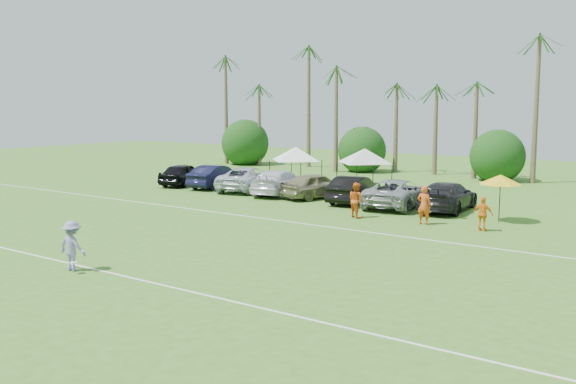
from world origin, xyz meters
The scene contains 28 objects.
ground centered at (0.00, 0.00, 0.00)m, with size 120.00×120.00×0.00m, color #3E7122.
field_lines centered at (0.00, 8.00, 0.01)m, with size 80.00×12.10×0.01m.
palm_tree_0 centered at (-22.00, 38.00, 7.48)m, with size 2.40×2.40×8.90m.
palm_tree_1 centered at (-17.00, 38.00, 8.35)m, with size 2.40×2.40×9.90m.
palm_tree_2 centered at (-12.00, 38.00, 9.21)m, with size 2.40×2.40×10.90m.
palm_tree_3 centered at (-8.00, 38.00, 10.06)m, with size 2.40×2.40×11.90m.
palm_tree_4 centered at (-4.00, 38.00, 7.48)m, with size 2.40×2.40×8.90m.
palm_tree_5 centered at (0.00, 38.00, 8.35)m, with size 2.40×2.40×9.90m.
palm_tree_6 centered at (4.00, 38.00, 9.21)m, with size 2.40×2.40×10.90m.
palm_tree_7 centered at (8.00, 38.00, 10.06)m, with size 2.40×2.40×11.90m.
bush_tree_0 centered at (-19.00, 39.00, 1.80)m, with size 4.00×4.00×4.00m.
bush_tree_1 centered at (-6.00, 39.00, 1.80)m, with size 4.00×4.00×4.00m.
bush_tree_2 centered at (6.00, 39.00, 1.80)m, with size 4.00×4.00×4.00m.
sideline_player_a centered at (8.92, 17.42, 0.99)m, with size 0.72×0.47×1.97m, color #D84F18.
sideline_player_b centered at (5.15, 17.16, 0.95)m, with size 0.92×0.72×1.90m, color #DD5A18.
sideline_player_c centered at (11.93, 17.43, 0.83)m, with size 0.97×0.40×1.66m, color orange.
canopy_tent_left centered at (-4.73, 25.67, 2.94)m, with size 4.24×4.24×3.43m.
canopy_tent_right centered at (0.54, 26.44, 3.00)m, with size 4.32×4.32×3.50m.
market_umbrella centered at (11.80, 20.33, 2.20)m, with size 2.21×2.21×2.46m.
frisbee_player centered at (2.20, 1.45, 0.92)m, with size 1.26×0.82×1.84m.
parked_car_0 centered at (-12.20, 21.67, 0.83)m, with size 1.96×4.86×1.66m, color black.
parked_car_1 centered at (-9.28, 22.02, 0.83)m, with size 1.75×5.03×1.66m, color black.
parked_car_2 centered at (-6.35, 22.16, 0.83)m, with size 2.75×5.96×1.66m, color silver.
parked_car_3 centered at (-3.42, 21.89, 0.83)m, with size 2.32×5.71×1.66m, color white.
parked_car_4 centered at (-0.49, 21.84, 0.83)m, with size 1.96×4.86×1.66m, color gray.
parked_car_5 centered at (2.43, 21.67, 0.83)m, with size 1.75×5.03×1.66m, color black.
parked_car_6 centered at (5.36, 21.62, 0.83)m, with size 2.75×5.96×1.66m, color #989A9F.
parked_car_7 centered at (8.29, 22.08, 0.83)m, with size 2.32×5.71×1.66m, color black.
Camera 1 is at (21.90, -12.58, 6.06)m, focal length 40.00 mm.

